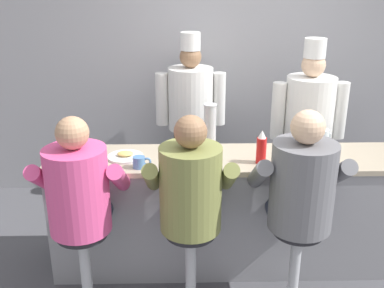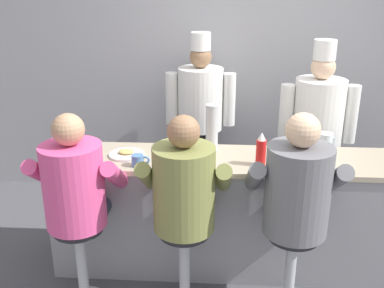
{
  "view_description": "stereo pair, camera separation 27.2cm",
  "coord_description": "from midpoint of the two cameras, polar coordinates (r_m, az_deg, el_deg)",
  "views": [
    {
      "loc": [
        -0.5,
        -2.91,
        2.27
      ],
      "look_at": [
        -0.43,
        0.26,
        1.08
      ],
      "focal_mm": 42.0,
      "sensor_mm": 36.0,
      "label": 1
    },
    {
      "loc": [
        -0.23,
        -2.91,
        2.27
      ],
      "look_at": [
        -0.43,
        0.26,
        1.08
      ],
      "focal_mm": 42.0,
      "sensor_mm": 36.0,
      "label": 2
    }
  ],
  "objects": [
    {
      "name": "ground_plane",
      "position": [
        3.71,
        8.91,
        -17.43
      ],
      "size": [
        20.0,
        20.0,
        0.0
      ],
      "primitive_type": "plane",
      "color": "#4C4C51"
    },
    {
      "name": "wall_back",
      "position": [
        4.78,
        8.02,
        9.32
      ],
      "size": [
        10.0,
        0.06,
        2.7
      ],
      "color": "#99999E",
      "rests_on": "ground_plane"
    },
    {
      "name": "diner_counter",
      "position": [
        3.69,
        8.94,
        -8.72
      ],
      "size": [
        3.1,
        0.59,
        0.96
      ],
      "color": "gray",
      "rests_on": "ground_plane"
    },
    {
      "name": "ketchup_bottle_red",
      "position": [
        3.34,
        11.08,
        -0.79
      ],
      "size": [
        0.07,
        0.07,
        0.26
      ],
      "color": "red",
      "rests_on": "diner_counter"
    },
    {
      "name": "hot_sauce_bottle_orange",
      "position": [
        3.48,
        18.23,
        -1.54
      ],
      "size": [
        0.03,
        0.03,
        0.14
      ],
      "color": "orange",
      "rests_on": "diner_counter"
    },
    {
      "name": "water_pitcher_clear",
      "position": [
        3.57,
        18.57,
        -0.3
      ],
      "size": [
        0.13,
        0.11,
        0.21
      ],
      "color": "silver",
      "rests_on": "diner_counter"
    },
    {
      "name": "breakfast_plate",
      "position": [
        3.51,
        -6.12,
        -1.29
      ],
      "size": [
        0.27,
        0.27,
        0.05
      ],
      "color": "white",
      "rests_on": "diner_counter"
    },
    {
      "name": "cereal_bowl",
      "position": [
        3.41,
        15.84,
        -2.5
      ],
      "size": [
        0.17,
        0.17,
        0.05
      ],
      "color": "white",
      "rests_on": "diner_counter"
    },
    {
      "name": "coffee_mug_blue",
      "position": [
        3.3,
        -4.51,
        -2.13
      ],
      "size": [
        0.14,
        0.09,
        0.09
      ],
      "color": "#4C7AB2",
      "rests_on": "diner_counter"
    },
    {
      "name": "cup_stack_steel",
      "position": [
        3.54,
        4.75,
        2.02
      ],
      "size": [
        0.1,
        0.1,
        0.38
      ],
      "color": "#B7BABF",
      "rests_on": "diner_counter"
    },
    {
      "name": "diner_seated_pink",
      "position": [
        3.13,
        -12.12,
        -5.76
      ],
      "size": [
        0.63,
        0.62,
        1.45
      ],
      "color": "#B2B5BA",
      "rests_on": "ground_plane"
    },
    {
      "name": "diner_seated_olive",
      "position": [
        3.02,
        1.62,
        -6.25
      ],
      "size": [
        0.63,
        0.62,
        1.46
      ],
      "color": "#B2B5BA",
      "rests_on": "ground_plane"
    },
    {
      "name": "diner_seated_grey",
      "position": [
        3.09,
        15.57,
        -6.18
      ],
      "size": [
        0.65,
        0.64,
        1.49
      ],
      "color": "#B2B5BA",
      "rests_on": "ground_plane"
    },
    {
      "name": "cook_in_whites_near",
      "position": [
        4.51,
        2.79,
        3.87
      ],
      "size": [
        0.69,
        0.44,
        1.77
      ],
      "color": "#232328",
      "rests_on": "ground_plane"
    },
    {
      "name": "cook_in_whites_far",
      "position": [
        4.23,
        17.35,
        1.74
      ],
      "size": [
        0.69,
        0.44,
        1.77
      ],
      "color": "#232328",
      "rests_on": "ground_plane"
    }
  ]
}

